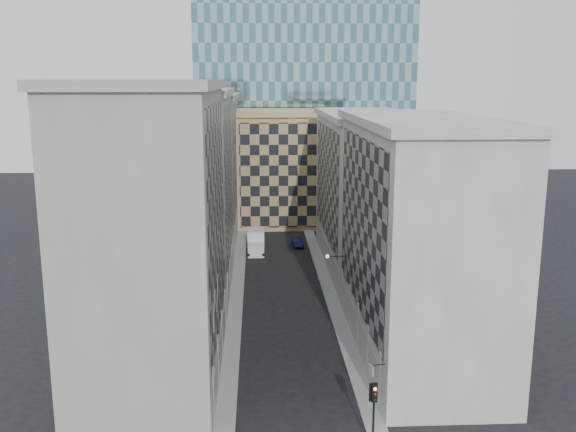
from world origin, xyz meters
name	(u,v)px	position (x,y,z in m)	size (l,w,h in m)	color
sidewalk_west	(237,296)	(-5.25, 30.00, 0.07)	(1.50, 100.00, 0.15)	gray
sidewalk_east	(330,294)	(5.25, 30.00, 0.07)	(1.50, 100.00, 0.15)	gray
bldg_left_a	(155,234)	(-10.88, 11.00, 11.82)	(10.80, 22.80, 23.70)	gray
bldg_left_b	(185,192)	(-10.88, 33.00, 11.32)	(10.80, 22.80, 22.70)	#9B988F
bldg_left_c	(202,170)	(-10.88, 55.00, 10.83)	(10.80, 22.80, 21.70)	gray
bldg_right_a	(416,237)	(10.88, 15.00, 10.32)	(10.80, 26.80, 20.70)	#A7A399
bldg_right_b	(365,190)	(10.89, 42.00, 9.85)	(10.80, 28.80, 19.70)	#A7A399
tan_block	(286,167)	(2.00, 67.90, 9.44)	(16.80, 14.80, 18.80)	tan
church_tower	(272,61)	(0.00, 82.00, 26.95)	(7.20, 7.20, 51.50)	#302C26
flagpoles_left	(216,301)	(-5.90, 6.00, 8.00)	(0.10, 6.33, 2.33)	gray
bracket_lamp	(329,256)	(4.38, 24.00, 6.20)	(1.98, 0.36, 0.36)	black
traffic_light	(374,402)	(4.55, -0.80, 3.39)	(0.57, 0.51, 4.53)	black
box_truck	(256,243)	(-3.12, 48.69, 1.36)	(2.36, 5.71, 3.12)	white
dark_car	(297,242)	(2.87, 51.57, 0.66)	(1.39, 3.98, 1.31)	#10133C
shop_sign	(372,370)	(5.07, 3.00, 3.84)	(1.09, 0.70, 0.79)	black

